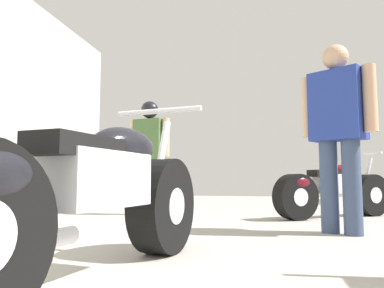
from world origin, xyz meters
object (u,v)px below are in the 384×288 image
object	(u,v)px
motorcycle_black_naked	(332,190)
mechanic_in_blue	(338,125)
mechanic_with_helmet	(149,146)
motorcycle_maroon_cruiser	(94,198)

from	to	relation	value
motorcycle_black_naked	mechanic_in_blue	distance (m)	1.59
motorcycle_black_naked	mechanic_with_helmet	world-z (taller)	mechanic_with_helmet
motorcycle_black_naked	mechanic_in_blue	bearing A→B (deg)	-97.12
motorcycle_maroon_cruiser	mechanic_in_blue	xyz separation A→B (m)	(1.51, 1.90, 0.60)
mechanic_in_blue	motorcycle_maroon_cruiser	bearing A→B (deg)	-128.47
motorcycle_maroon_cruiser	motorcycle_black_naked	world-z (taller)	motorcycle_maroon_cruiser
motorcycle_maroon_cruiser	motorcycle_black_naked	size ratio (longest dim) A/B	1.29
motorcycle_maroon_cruiser	mechanic_in_blue	bearing A→B (deg)	51.53
mechanic_in_blue	mechanic_with_helmet	world-z (taller)	mechanic_in_blue
motorcycle_maroon_cruiser	mechanic_with_helmet	bearing A→B (deg)	103.19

